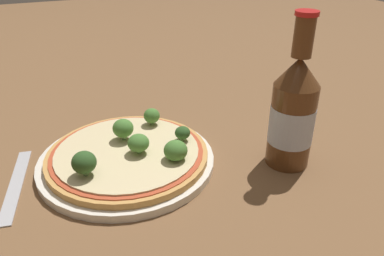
% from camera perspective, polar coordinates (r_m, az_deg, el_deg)
% --- Properties ---
extents(ground_plane, '(3.00, 3.00, 0.00)m').
position_cam_1_polar(ground_plane, '(0.59, -11.65, -4.85)').
color(ground_plane, brown).
extents(plate, '(0.26, 0.26, 0.01)m').
position_cam_1_polar(plate, '(0.58, -9.87, -4.86)').
color(plate, silver).
rests_on(plate, ground_plane).
extents(pizza, '(0.24, 0.24, 0.01)m').
position_cam_1_polar(pizza, '(0.57, -9.79, -3.88)').
color(pizza, tan).
rests_on(pizza, plate).
extents(broccoli_floret_0, '(0.03, 0.03, 0.04)m').
position_cam_1_polar(broccoli_floret_0, '(0.51, -16.13, -5.08)').
color(broccoli_floret_0, '#6B8E51').
rests_on(broccoli_floret_0, pizza).
extents(broccoli_floret_1, '(0.03, 0.03, 0.03)m').
position_cam_1_polar(broccoli_floret_1, '(0.55, -8.17, -2.29)').
color(broccoli_floret_1, '#6B8E51').
rests_on(broccoli_floret_1, pizza).
extents(broccoli_floret_2, '(0.03, 0.03, 0.03)m').
position_cam_1_polar(broccoli_floret_2, '(0.58, -10.46, -0.05)').
color(broccoli_floret_2, '#6B8E51').
rests_on(broccoli_floret_2, pizza).
extents(broccoli_floret_3, '(0.03, 0.03, 0.03)m').
position_cam_1_polar(broccoli_floret_3, '(0.62, -6.15, 1.85)').
color(broccoli_floret_3, '#6B8E51').
rests_on(broccoli_floret_3, pizza).
extents(broccoli_floret_4, '(0.02, 0.02, 0.02)m').
position_cam_1_polar(broccoli_floret_4, '(0.57, -1.45, -0.75)').
color(broccoli_floret_4, '#6B8E51').
rests_on(broccoli_floret_4, pizza).
extents(broccoli_floret_5, '(0.03, 0.03, 0.03)m').
position_cam_1_polar(broccoli_floret_5, '(0.53, -2.51, -3.44)').
color(broccoli_floret_5, '#6B8E51').
rests_on(broccoli_floret_5, pizza).
extents(beer_bottle, '(0.06, 0.06, 0.23)m').
position_cam_1_polar(beer_bottle, '(0.55, 15.13, 2.31)').
color(beer_bottle, '#563319').
rests_on(beer_bottle, ground_plane).
extents(fork, '(0.05, 0.17, 0.00)m').
position_cam_1_polar(fork, '(0.58, -25.25, -7.68)').
color(fork, '#B2B2B7').
rests_on(fork, ground_plane).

